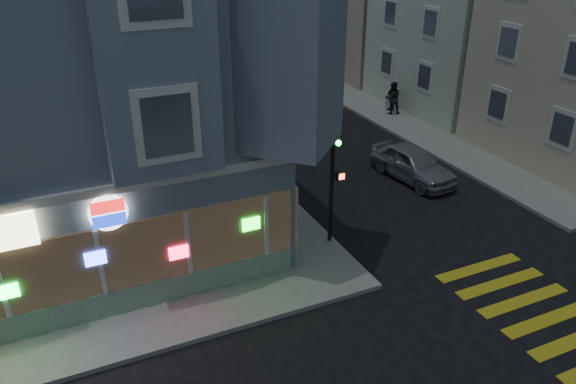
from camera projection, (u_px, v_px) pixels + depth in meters
ground at (326, 360)px, 14.41m from camera, size 120.00×120.00×0.00m
sidewalk_ne at (453, 68)px, 41.74m from camera, size 24.00×42.00×0.15m
corner_building at (15, 65)px, 18.55m from camera, size 14.60×14.60×11.40m
row_house_b at (496, 10)px, 32.37m from camera, size 12.00×8.60×10.50m
row_house_c at (404, 3)px, 40.04m from camera, size 12.00×8.60×9.00m
utility_pole at (317, 10)px, 36.35m from camera, size 2.20×0.30×9.00m
street_tree_near at (282, 11)px, 41.70m from camera, size 3.00×3.00×5.30m
pedestrian_a at (393, 98)px, 31.53m from camera, size 1.04×0.91×1.84m
pedestrian_b at (392, 97)px, 32.15m from camera, size 1.00×0.56×1.62m
parked_car_a at (413, 163)px, 24.03m from camera, size 2.14×4.41×1.45m
parked_car_b at (307, 102)px, 32.38m from camera, size 1.44×3.70×1.20m
parked_car_c at (301, 75)px, 37.35m from camera, size 2.45×5.22×1.47m
parked_car_d at (265, 60)px, 41.44m from camera, size 2.76×5.24×1.40m
traffic_signal at (335, 160)px, 18.03m from camera, size 0.53×0.51×4.52m
fire_hydrant at (387, 101)px, 32.69m from camera, size 0.45×0.26×0.77m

